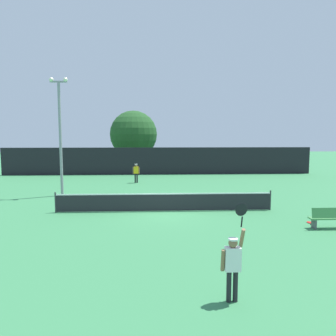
{
  "coord_description": "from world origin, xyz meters",
  "views": [
    {
      "loc": [
        -0.63,
        -16.8,
        4.04
      ],
      "look_at": [
        0.39,
        4.23,
        1.87
      ],
      "focal_mm": 34.46,
      "sensor_mm": 36.0,
      "label": 1
    }
  ],
  "objects_px": {
    "tennis_ball": "(198,201)",
    "courtside_bench": "(331,218)",
    "player_serving": "(233,260)",
    "spare_racket": "(310,223)",
    "large_tree": "(133,134)",
    "parked_car_mid": "(176,162)",
    "light_pole": "(60,129)",
    "player_receiving": "(136,171)",
    "parked_car_near": "(135,160)"
  },
  "relations": [
    {
      "from": "player_serving",
      "to": "tennis_ball",
      "type": "xyz_separation_m",
      "value": [
        0.86,
        11.89,
        -1.01
      ]
    },
    {
      "from": "player_receiving",
      "to": "parked_car_mid",
      "type": "xyz_separation_m",
      "value": [
        4.24,
        11.63,
        -0.2
      ]
    },
    {
      "from": "courtside_bench",
      "to": "parked_car_near",
      "type": "relative_size",
      "value": 0.42
    },
    {
      "from": "courtside_bench",
      "to": "large_tree",
      "type": "distance_m",
      "value": 27.55
    },
    {
      "from": "light_pole",
      "to": "parked_car_mid",
      "type": "relative_size",
      "value": 1.82
    },
    {
      "from": "courtside_bench",
      "to": "light_pole",
      "type": "xyz_separation_m",
      "value": [
        -13.72,
        8.33,
        3.94
      ]
    },
    {
      "from": "player_serving",
      "to": "courtside_bench",
      "type": "distance_m",
      "value": 8.21
    },
    {
      "from": "player_serving",
      "to": "courtside_bench",
      "type": "bearing_deg",
      "value": 45.43
    },
    {
      "from": "tennis_ball",
      "to": "player_serving",
      "type": "bearing_deg",
      "value": -94.12
    },
    {
      "from": "player_receiving",
      "to": "parked_car_mid",
      "type": "distance_m",
      "value": 12.38
    },
    {
      "from": "spare_racket",
      "to": "parked_car_near",
      "type": "distance_m",
      "value": 29.21
    },
    {
      "from": "tennis_ball",
      "to": "light_pole",
      "type": "distance_m",
      "value": 10.12
    },
    {
      "from": "tennis_ball",
      "to": "courtside_bench",
      "type": "height_order",
      "value": "courtside_bench"
    },
    {
      "from": "tennis_ball",
      "to": "large_tree",
      "type": "height_order",
      "value": "large_tree"
    },
    {
      "from": "spare_racket",
      "to": "parked_car_mid",
      "type": "height_order",
      "value": "parked_car_mid"
    },
    {
      "from": "tennis_ball",
      "to": "courtside_bench",
      "type": "xyz_separation_m",
      "value": [
        4.89,
        -6.06,
        0.45
      ]
    },
    {
      "from": "large_tree",
      "to": "player_serving",
      "type": "bearing_deg",
      "value": -82.4
    },
    {
      "from": "player_receiving",
      "to": "light_pole",
      "type": "bearing_deg",
      "value": 49.81
    },
    {
      "from": "player_receiving",
      "to": "tennis_ball",
      "type": "height_order",
      "value": "player_receiving"
    },
    {
      "from": "parked_car_near",
      "to": "parked_car_mid",
      "type": "relative_size",
      "value": 1.02
    },
    {
      "from": "player_receiving",
      "to": "large_tree",
      "type": "bearing_deg",
      "value": -85.75
    },
    {
      "from": "parked_car_near",
      "to": "parked_car_mid",
      "type": "xyz_separation_m",
      "value": [
        5.18,
        -3.04,
        0.0
      ]
    },
    {
      "from": "tennis_ball",
      "to": "large_tree",
      "type": "xyz_separation_m",
      "value": [
        -5.03,
        19.39,
        4.06
      ]
    },
    {
      "from": "tennis_ball",
      "to": "light_pole",
      "type": "relative_size",
      "value": 0.01
    },
    {
      "from": "player_serving",
      "to": "parked_car_near",
      "type": "relative_size",
      "value": 0.56
    },
    {
      "from": "courtside_bench",
      "to": "light_pole",
      "type": "distance_m",
      "value": 16.52
    },
    {
      "from": "large_tree",
      "to": "parked_car_mid",
      "type": "distance_m",
      "value": 6.08
    },
    {
      "from": "courtside_bench",
      "to": "parked_car_near",
      "type": "distance_m",
      "value": 30.21
    },
    {
      "from": "large_tree",
      "to": "player_receiving",
      "type": "bearing_deg",
      "value": -85.75
    },
    {
      "from": "light_pole",
      "to": "large_tree",
      "type": "height_order",
      "value": "light_pole"
    },
    {
      "from": "player_serving",
      "to": "tennis_ball",
      "type": "relative_size",
      "value": 35.52
    },
    {
      "from": "light_pole",
      "to": "parked_car_mid",
      "type": "height_order",
      "value": "light_pole"
    },
    {
      "from": "parked_car_mid",
      "to": "light_pole",
      "type": "bearing_deg",
      "value": -118.59
    },
    {
      "from": "spare_racket",
      "to": "parked_car_mid",
      "type": "bearing_deg",
      "value": 100.17
    },
    {
      "from": "spare_racket",
      "to": "parked_car_near",
      "type": "xyz_separation_m",
      "value": [
        -9.58,
        27.58,
        0.76
      ]
    },
    {
      "from": "player_serving",
      "to": "parked_car_near",
      "type": "distance_m",
      "value": 34.61
    },
    {
      "from": "spare_racket",
      "to": "large_tree",
      "type": "bearing_deg",
      "value": 111.17
    },
    {
      "from": "courtside_bench",
      "to": "tennis_ball",
      "type": "bearing_deg",
      "value": 128.88
    },
    {
      "from": "player_receiving",
      "to": "spare_racket",
      "type": "relative_size",
      "value": 3.09
    },
    {
      "from": "player_receiving",
      "to": "courtside_bench",
      "type": "distance_m",
      "value": 16.55
    },
    {
      "from": "tennis_ball",
      "to": "parked_car_near",
      "type": "xyz_separation_m",
      "value": [
        -5.11,
        22.45,
        0.74
      ]
    },
    {
      "from": "light_pole",
      "to": "player_serving",
      "type": "bearing_deg",
      "value": -60.62
    },
    {
      "from": "large_tree",
      "to": "tennis_ball",
      "type": "bearing_deg",
      "value": -75.45
    },
    {
      "from": "player_receiving",
      "to": "large_tree",
      "type": "relative_size",
      "value": 0.23
    },
    {
      "from": "player_serving",
      "to": "player_receiving",
      "type": "height_order",
      "value": "player_serving"
    },
    {
      "from": "light_pole",
      "to": "large_tree",
      "type": "relative_size",
      "value": 1.12
    },
    {
      "from": "courtside_bench",
      "to": "spare_racket",
      "type": "bearing_deg",
      "value": 114.42
    },
    {
      "from": "player_receiving",
      "to": "courtside_bench",
      "type": "relative_size",
      "value": 0.89
    },
    {
      "from": "parked_car_mid",
      "to": "spare_racket",
      "type": "bearing_deg",
      "value": -81.01
    },
    {
      "from": "light_pole",
      "to": "large_tree",
      "type": "xyz_separation_m",
      "value": [
        3.8,
        17.12,
        -0.33
      ]
    }
  ]
}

